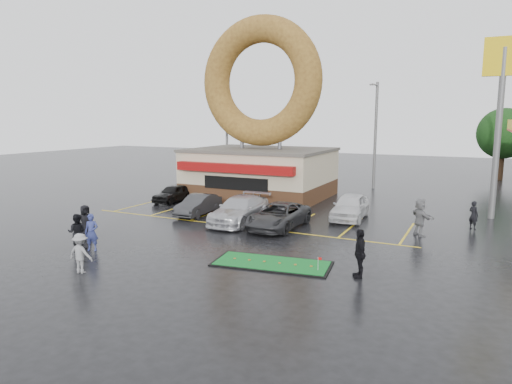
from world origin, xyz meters
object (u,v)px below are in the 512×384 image
at_px(person_blue, 92,232).
at_px(putting_green, 272,263).
at_px(car_dgrey, 198,205).
at_px(streetlight_left, 226,131).
at_px(streetlight_mid, 375,133).
at_px(car_grey, 279,216).
at_px(person_cameraman, 360,253).
at_px(car_white, 350,207).
at_px(dumpster, 207,185).
at_px(car_silver, 240,210).
at_px(shell_sign, 501,94).
at_px(donut_shop, 260,139).
at_px(car_black, 173,193).

relative_size(person_blue, putting_green, 0.33).
bearing_deg(car_dgrey, streetlight_left, 111.54).
bearing_deg(streetlight_mid, car_grey, -95.26).
distance_m(car_grey, person_cameraman, 8.37).
height_order(streetlight_mid, car_white, streetlight_mid).
bearing_deg(dumpster, car_silver, -54.58).
distance_m(shell_sign, car_white, 10.85).
relative_size(car_silver, person_blue, 3.06).
bearing_deg(car_dgrey, person_cameraman, -32.39).
relative_size(donut_shop, streetlight_mid, 1.50).
distance_m(streetlight_mid, car_grey, 17.43).
xyz_separation_m(car_dgrey, dumpster, (-4.05, 7.42, 0.02)).
xyz_separation_m(streetlight_mid, car_silver, (-4.08, -16.68, -4.03)).
height_order(streetlight_left, car_white, streetlight_left).
relative_size(streetlight_mid, dumpster, 5.00).
bearing_deg(putting_green, car_grey, 111.15).
bearing_deg(car_silver, car_white, 32.61).
bearing_deg(car_dgrey, putting_green, -42.41).
distance_m(car_white, person_blue, 14.69).
height_order(shell_sign, car_grey, shell_sign).
bearing_deg(streetlight_left, donut_shop, -44.78).
height_order(shell_sign, streetlight_left, shell_sign).
distance_m(car_dgrey, person_blue, 8.75).
relative_size(streetlight_left, streetlight_mid, 1.00).
height_order(donut_shop, streetlight_mid, donut_shop).
height_order(shell_sign, person_blue, shell_sign).
distance_m(streetlight_left, car_white, 19.87).
height_order(streetlight_mid, putting_green, streetlight_mid).
xyz_separation_m(streetlight_left, streetlight_mid, (14.00, 1.00, 0.00)).
xyz_separation_m(shell_sign, car_dgrey, (-16.45, -6.99, -6.74)).
height_order(car_silver, dumpster, car_silver).
relative_size(car_black, putting_green, 0.72).
distance_m(streetlight_mid, person_blue, 26.05).
relative_size(streetlight_left, putting_green, 1.77).
xyz_separation_m(car_dgrey, car_white, (8.84, 2.99, 0.13)).
xyz_separation_m(donut_shop, car_dgrey, (-0.45, -7.97, -3.83)).
bearing_deg(person_cameraman, putting_green, -113.33).
bearing_deg(car_dgrey, donut_shop, 84.60).
height_order(car_black, car_dgrey, car_dgrey).
height_order(donut_shop, shell_sign, donut_shop).
xyz_separation_m(shell_sign, person_cameraman, (-4.64, -13.87, -6.44)).
bearing_deg(putting_green, car_black, 141.17).
relative_size(car_white, putting_green, 0.88).
height_order(streetlight_left, car_grey, streetlight_left).
distance_m(shell_sign, car_silver, 16.59).
bearing_deg(donut_shop, putting_green, -62.50).
height_order(car_dgrey, dumpster, dumpster).
bearing_deg(dumpster, person_blue, -82.68).
height_order(donut_shop, car_grey, donut_shop).
xyz_separation_m(shell_sign, person_blue, (-16.45, -15.74, -6.53)).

